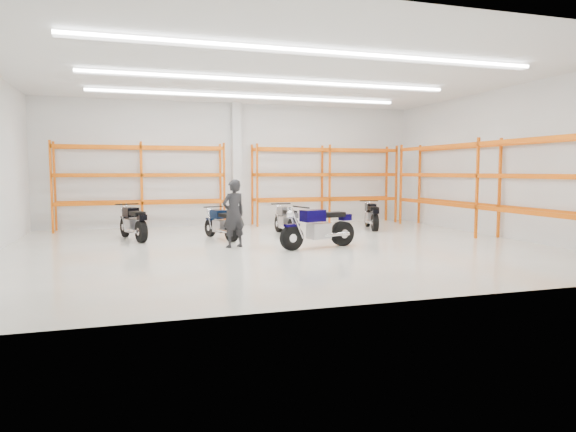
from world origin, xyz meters
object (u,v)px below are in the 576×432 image
object	(u,v)px
structural_column	(237,165)
motorcycle_main	(321,228)
motorcycle_back_b	(223,223)
motorcycle_back_d	(372,216)
motorcycle_back_a	(134,223)
motorcycle_back_c	(286,221)
standing_man	(234,214)

from	to	relation	value
structural_column	motorcycle_main	bearing A→B (deg)	-80.99
motorcycle_back_b	structural_column	distance (m)	4.43
motorcycle_back_b	motorcycle_back_d	world-z (taller)	motorcycle_back_b
motorcycle_back_a	motorcycle_back_d	world-z (taller)	motorcycle_back_a
motorcycle_back_c	motorcycle_back_d	bearing A→B (deg)	11.67
motorcycle_back_a	motorcycle_back_b	size ratio (longest dim) A/B	1.04
motorcycle_back_c	motorcycle_back_b	bearing A→B (deg)	-166.65
motorcycle_back_a	motorcycle_back_b	world-z (taller)	motorcycle_back_a
motorcycle_back_a	motorcycle_back_b	distance (m)	2.61
motorcycle_back_b	motorcycle_back_d	bearing A→B (deg)	12.32
motorcycle_main	structural_column	bearing A→B (deg)	99.01
motorcycle_main	motorcycle_back_c	size ratio (longest dim) A/B	1.13
motorcycle_back_b	motorcycle_back_c	world-z (taller)	motorcycle_back_b
motorcycle_back_a	motorcycle_back_c	world-z (taller)	motorcycle_back_a
motorcycle_back_c	structural_column	world-z (taller)	structural_column
motorcycle_back_b	structural_column	world-z (taller)	structural_column
motorcycle_back_b	structural_column	xyz separation A→B (m)	(1.20, 3.89, 1.76)
motorcycle_main	standing_man	world-z (taller)	standing_man
motorcycle_main	motorcycle_back_c	world-z (taller)	motorcycle_main
motorcycle_back_c	standing_man	distance (m)	2.99
motorcycle_back_d	structural_column	distance (m)	5.29
motorcycle_back_b	motorcycle_back_c	size ratio (longest dim) A/B	1.00
motorcycle_back_c	standing_man	world-z (taller)	standing_man
standing_man	structural_column	xyz separation A→B (m)	(1.20, 5.48, 1.35)
motorcycle_back_a	motorcycle_back_d	bearing A→B (deg)	3.34
motorcycle_back_d	standing_man	distance (m)	6.06
motorcycle_main	motorcycle_back_a	size ratio (longest dim) A/B	1.09
structural_column	motorcycle_back_b	bearing A→B (deg)	-107.16
motorcycle_back_a	motorcycle_back_c	size ratio (longest dim) A/B	1.04
motorcycle_back_b	motorcycle_back_d	distance (m)	5.51
motorcycle_main	structural_column	xyz separation A→B (m)	(-0.99, 6.22, 1.73)
motorcycle_back_b	motorcycle_back_d	size ratio (longest dim) A/B	1.02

